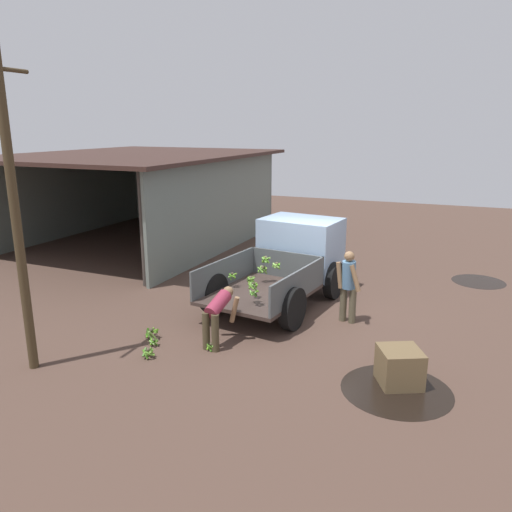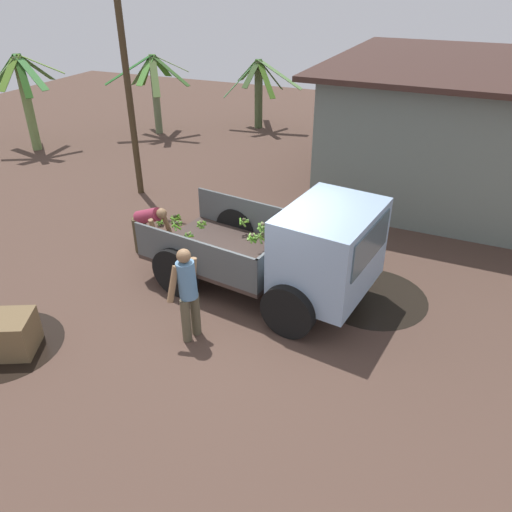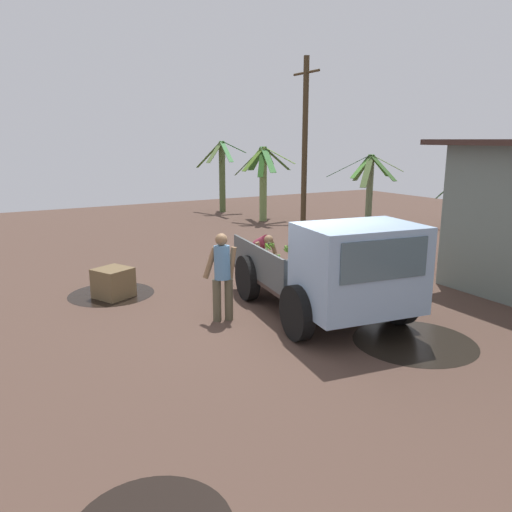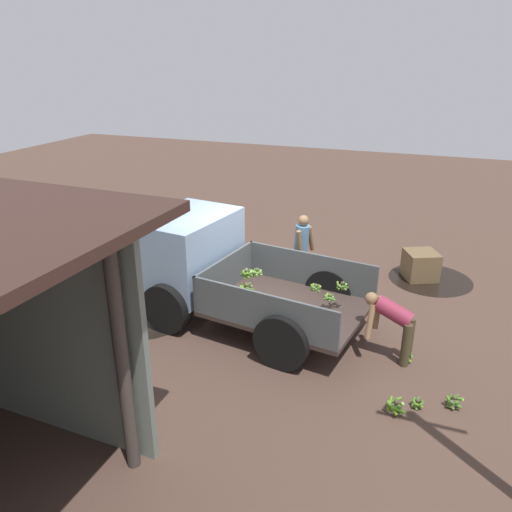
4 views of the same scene
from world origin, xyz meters
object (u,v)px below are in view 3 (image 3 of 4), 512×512
(wooden_crate_0, at_px, (113,283))
(utility_pole, at_px, (305,154))
(cargo_truck, at_px, (344,271))
(person_worker_loading, at_px, (262,249))
(banana_bunch_on_ground_3, at_px, (290,263))
(person_foreground_visitor, at_px, (222,273))
(banana_bunch_on_ground_0, at_px, (257,271))
(banana_bunch_on_ground_2, at_px, (303,263))
(banana_bunch_on_ground_1, at_px, (274,260))

(wooden_crate_0, bearing_deg, utility_pole, 106.67)
(cargo_truck, height_order, person_worker_loading, cargo_truck)
(utility_pole, xyz_separation_m, wooden_crate_0, (1.85, -6.17, -2.54))
(cargo_truck, height_order, wooden_crate_0, cargo_truck)
(banana_bunch_on_ground_3, bearing_deg, wooden_crate_0, -86.51)
(person_foreground_visitor, bearing_deg, person_worker_loading, -31.08)
(utility_pole, bearing_deg, banana_bunch_on_ground_0, -55.72)
(person_foreground_visitor, bearing_deg, cargo_truck, -115.19)
(person_foreground_visitor, bearing_deg, banana_bunch_on_ground_2, -42.34)
(banana_bunch_on_ground_3, bearing_deg, person_foreground_visitor, -50.82)
(cargo_truck, height_order, person_foreground_visitor, cargo_truck)
(banana_bunch_on_ground_0, relative_size, banana_bunch_on_ground_2, 0.72)
(banana_bunch_on_ground_0, xyz_separation_m, wooden_crate_0, (0.04, -3.51, 0.22))
(person_worker_loading, bearing_deg, banana_bunch_on_ground_0, -176.08)
(person_worker_loading, relative_size, banana_bunch_on_ground_0, 5.21)
(person_foreground_visitor, height_order, wooden_crate_0, person_foreground_visitor)
(person_worker_loading, bearing_deg, banana_bunch_on_ground_1, 143.45)
(banana_bunch_on_ground_1, distance_m, banana_bunch_on_ground_2, 0.88)
(banana_bunch_on_ground_0, height_order, banana_bunch_on_ground_3, banana_bunch_on_ground_0)
(utility_pole, height_order, wooden_crate_0, utility_pole)
(person_foreground_visitor, bearing_deg, banana_bunch_on_ground_3, -37.40)
(banana_bunch_on_ground_1, height_order, banana_bunch_on_ground_3, banana_bunch_on_ground_1)
(wooden_crate_0, bearing_deg, banana_bunch_on_ground_1, 99.77)
(banana_bunch_on_ground_2, bearing_deg, wooden_crate_0, -89.95)
(banana_bunch_on_ground_2, xyz_separation_m, banana_bunch_on_ground_3, (-0.28, -0.23, -0.05))
(utility_pole, bearing_deg, wooden_crate_0, -73.33)
(person_worker_loading, relative_size, wooden_crate_0, 1.66)
(banana_bunch_on_ground_2, relative_size, wooden_crate_0, 0.44)
(banana_bunch_on_ground_2, relative_size, banana_bunch_on_ground_3, 1.53)
(utility_pole, xyz_separation_m, banana_bunch_on_ground_2, (1.84, -1.28, -2.72))
(banana_bunch_on_ground_2, distance_m, banana_bunch_on_ground_3, 0.37)
(banana_bunch_on_ground_1, bearing_deg, person_foreground_visitor, -44.32)
(cargo_truck, distance_m, utility_pole, 6.64)
(cargo_truck, height_order, banana_bunch_on_ground_0, cargo_truck)
(utility_pole, xyz_separation_m, person_worker_loading, (2.08, -2.67, -2.16))
(person_foreground_visitor, relative_size, wooden_crate_0, 2.42)
(person_worker_loading, distance_m, banana_bunch_on_ground_2, 1.52)
(banana_bunch_on_ground_3, bearing_deg, banana_bunch_on_ground_0, -77.78)
(cargo_truck, bearing_deg, banana_bunch_on_ground_1, 171.41)
(person_worker_loading, relative_size, banana_bunch_on_ground_2, 3.74)
(banana_bunch_on_ground_3, bearing_deg, cargo_truck, -21.40)
(cargo_truck, distance_m, banana_bunch_on_ground_3, 4.42)
(banana_bunch_on_ground_0, height_order, wooden_crate_0, wooden_crate_0)
(banana_bunch_on_ground_0, bearing_deg, cargo_truck, -6.54)
(utility_pole, xyz_separation_m, person_foreground_visitor, (4.23, -4.79, -1.96))
(banana_bunch_on_ground_1, xyz_separation_m, banana_bunch_on_ground_2, (0.76, 0.43, 0.02))
(cargo_truck, xyz_separation_m, banana_bunch_on_ground_3, (-4.02, 1.58, -0.92))
(utility_pole, bearing_deg, banana_bunch_on_ground_3, -44.08)
(person_foreground_visitor, distance_m, banana_bunch_on_ground_0, 3.32)
(cargo_truck, distance_m, person_worker_loading, 3.54)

